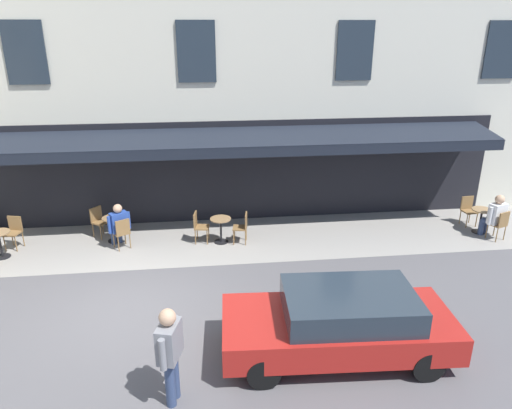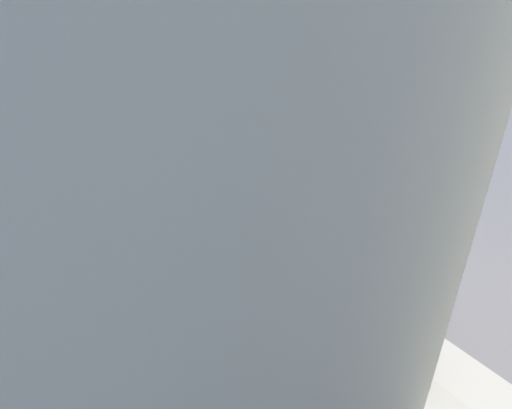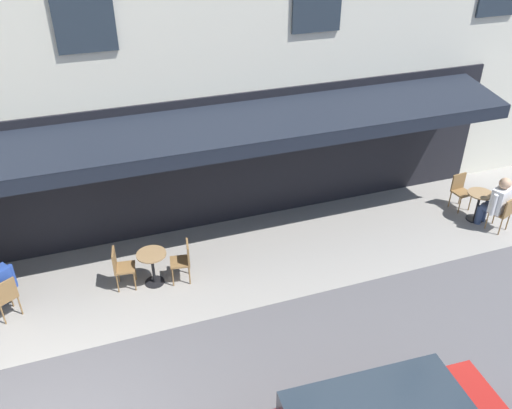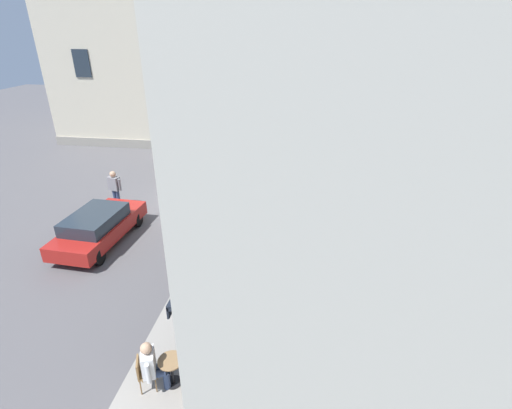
{
  "view_description": "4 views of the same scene",
  "coord_description": "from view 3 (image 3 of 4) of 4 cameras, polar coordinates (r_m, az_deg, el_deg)",
  "views": [
    {
      "loc": [
        -1.7,
        9.22,
        5.88
      ],
      "look_at": [
        -3.16,
        -3.08,
        1.18
      ],
      "focal_mm": 33.03,
      "sensor_mm": 36.0,
      "label": 1
    },
    {
      "loc": [
        8.6,
        -11.01,
        8.41
      ],
      "look_at": [
        -3.4,
        -3.34,
        1.57
      ],
      "focal_mm": 26.31,
      "sensor_mm": 36.0,
      "label": 2
    },
    {
      "loc": [
        -1.33,
        5.49,
        7.14
      ],
      "look_at": [
        -4.46,
        -3.46,
        1.29
      ],
      "focal_mm": 37.17,
      "sensor_mm": 36.0,
      "label": 3
    },
    {
      "loc": [
        -15.98,
        -5.9,
        7.76
      ],
      "look_at": [
        -2.44,
        -3.89,
        1.25
      ],
      "focal_mm": 26.59,
      "sensor_mm": 36.0,
      "label": 4
    }
  ],
  "objects": [
    {
      "name": "cafe_chair_wicker_under_awning",
      "position": [
        13.59,
        25.12,
        -0.65
      ],
      "size": [
        0.51,
        0.51,
        0.91
      ],
      "color": "olive",
      "rests_on": "ground_plane"
    },
    {
      "name": "cafe_chair_wicker_near_door",
      "position": [
        14.16,
        21.11,
        1.63
      ],
      "size": [
        0.44,
        0.44,
        0.91
      ],
      "color": "olive",
      "rests_on": "ground_plane"
    },
    {
      "name": "cafe_chair_wicker_facing_street",
      "position": [
        11.0,
        -25.39,
        -8.8
      ],
      "size": [
        0.55,
        0.55,
        0.91
      ],
      "color": "olive",
      "rests_on": "ground_plane"
    },
    {
      "name": "cafe_table_far_end",
      "position": [
        13.83,
        22.82,
        0.22
      ],
      "size": [
        0.6,
        0.6,
        0.75
      ],
      "color": "black",
      "rests_on": "ground_plane"
    },
    {
      "name": "cafe_table_streetside",
      "position": [
        10.98,
        -11.08,
        -6.29
      ],
      "size": [
        0.6,
        0.6,
        0.75
      ],
      "color": "black",
      "rests_on": "ground_plane"
    },
    {
      "name": "cafe_chair_wicker_kerbside",
      "position": [
        10.93,
        -7.79,
        -5.76
      ],
      "size": [
        0.46,
        0.46,
        0.91
      ],
      "color": "olive",
      "rests_on": "ground_plane"
    },
    {
      "name": "cafe_chair_wicker_back_row",
      "position": [
        10.99,
        -14.41,
        -6.35
      ],
      "size": [
        0.46,
        0.46,
        0.91
      ],
      "color": "olive",
      "rests_on": "ground_plane"
    },
    {
      "name": "seated_patron_in_white",
      "position": [
        13.57,
        24.49,
        0.34
      ],
      "size": [
        0.67,
        0.67,
        1.36
      ],
      "color": "navy",
      "rests_on": "ground_plane"
    },
    {
      "name": "sidewalk_cafe_terrace",
      "position": [
        11.56,
        -5.62,
        -6.64
      ],
      "size": [
        20.5,
        3.2,
        0.01
      ],
      "primitive_type": "cube",
      "color": "gray",
      "rests_on": "ground_plane"
    }
  ]
}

